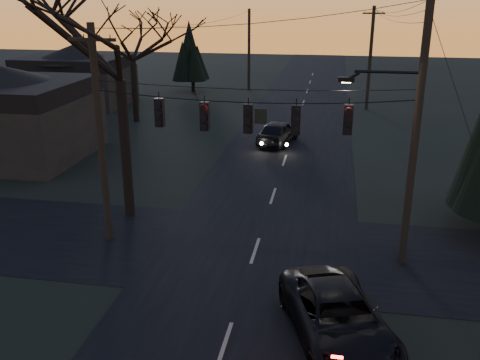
% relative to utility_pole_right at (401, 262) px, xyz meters
% --- Properties ---
extents(main_road, '(8.00, 120.00, 0.02)m').
position_rel_utility_pole_right_xyz_m(main_road, '(-5.50, 10.00, 0.01)').
color(main_road, black).
rests_on(main_road, ground).
extents(cross_road, '(60.00, 7.00, 0.02)m').
position_rel_utility_pole_right_xyz_m(cross_road, '(-5.50, 0.00, 0.01)').
color(cross_road, black).
rests_on(cross_road, ground).
extents(utility_pole_right, '(5.00, 0.30, 10.00)m').
position_rel_utility_pole_right_xyz_m(utility_pole_right, '(0.00, 0.00, 0.00)').
color(utility_pole_right, black).
rests_on(utility_pole_right, ground).
extents(utility_pole_left, '(1.80, 0.30, 8.50)m').
position_rel_utility_pole_right_xyz_m(utility_pole_left, '(-11.50, 0.00, 0.00)').
color(utility_pole_left, black).
rests_on(utility_pole_left, ground).
extents(utility_pole_far_r, '(1.80, 0.30, 8.50)m').
position_rel_utility_pole_right_xyz_m(utility_pole_far_r, '(0.00, 28.00, 0.00)').
color(utility_pole_far_r, black).
rests_on(utility_pole_far_r, ground).
extents(utility_pole_far_l, '(0.30, 0.30, 8.00)m').
position_rel_utility_pole_right_xyz_m(utility_pole_far_l, '(-11.50, 36.00, 0.00)').
color(utility_pole_far_l, black).
rests_on(utility_pole_far_l, ground).
extents(span_signal_assembly, '(11.50, 0.44, 1.53)m').
position_rel_utility_pole_right_xyz_m(span_signal_assembly, '(-5.74, 0.00, 5.29)').
color(span_signal_assembly, black).
rests_on(span_signal_assembly, ground).
extents(bare_tree_left, '(9.15, 9.15, 12.12)m').
position_rel_utility_pole_right_xyz_m(bare_tree_left, '(-11.62, 2.61, 8.47)').
color(bare_tree_left, black).
rests_on(bare_tree_left, ground).
extents(bare_tree_dist, '(6.83, 6.83, 9.32)m').
position_rel_utility_pole_right_xyz_m(bare_tree_dist, '(-17.86, 20.30, 6.51)').
color(bare_tree_dist, black).
rests_on(bare_tree_dist, ground).
extents(evergreen_dist, '(3.36, 3.36, 6.08)m').
position_rel_utility_pole_right_xyz_m(evergreen_dist, '(-16.87, 33.95, 3.63)').
color(evergreen_dist, black).
rests_on(evergreen_dist, ground).
extents(house_left_far, '(9.00, 7.00, 5.20)m').
position_rel_utility_pole_right_xyz_m(house_left_far, '(-25.50, 26.00, 2.60)').
color(house_left_far, black).
rests_on(house_left_far, ground).
extents(suv_near, '(4.03, 5.83, 1.48)m').
position_rel_utility_pole_right_xyz_m(suv_near, '(-2.35, -5.20, 0.74)').
color(suv_near, black).
rests_on(suv_near, ground).
extents(sedan_oncoming_a, '(2.73, 4.88, 1.57)m').
position_rel_utility_pole_right_xyz_m(sedan_oncoming_a, '(-6.30, 15.67, 0.79)').
color(sedan_oncoming_a, black).
rests_on(sedan_oncoming_a, ground).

